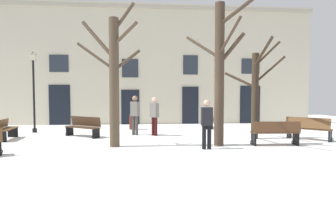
% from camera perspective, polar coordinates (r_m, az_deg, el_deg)
% --- Properties ---
extents(ground_plane, '(32.97, 32.97, 0.00)m').
position_cam_1_polar(ground_plane, '(10.99, 0.80, -6.38)').
color(ground_plane, white).
extents(building_facade, '(20.60, 0.60, 7.77)m').
position_cam_1_polar(building_facade, '(19.36, -1.89, 9.36)').
color(building_facade, beige).
rests_on(building_facade, ground).
extents(tree_left_of_center, '(2.29, 1.49, 5.14)m').
position_cam_1_polar(tree_left_of_center, '(10.63, -10.53, 6.87)').
color(tree_left_of_center, '#4C3D2D').
rests_on(tree_left_of_center, ground).
extents(tree_foreground, '(2.36, 2.42, 4.08)m').
position_cam_1_polar(tree_foreground, '(12.92, 16.73, 4.09)').
color(tree_foreground, '#382B1E').
rests_on(tree_foreground, ground).
extents(tree_center, '(2.15, 2.79, 5.21)m').
position_cam_1_polar(tree_center, '(10.83, 10.16, 8.12)').
color(tree_center, '#423326').
rests_on(tree_center, ground).
extents(streetlamp, '(0.30, 0.30, 4.01)m').
position_cam_1_polar(streetlamp, '(16.03, -24.77, 5.07)').
color(streetlamp, black).
rests_on(streetlamp, ground).
extents(litter_bin, '(0.45, 0.45, 0.86)m').
position_cam_1_polar(litter_bin, '(16.08, -6.82, -1.86)').
color(litter_bin, '#4C1E19').
rests_on(litter_bin, ground).
extents(bench_near_lamp, '(1.51, 1.58, 0.95)m').
position_cam_1_polar(bench_near_lamp, '(13.40, 25.72, -2.88)').
color(bench_near_lamp, brown).
rests_on(bench_near_lamp, ground).
extents(bench_near_center_tree, '(0.62, 1.58, 0.87)m').
position_cam_1_polar(bench_near_center_tree, '(16.80, 7.92, -1.64)').
color(bench_near_center_tree, brown).
rests_on(bench_near_center_tree, ground).
extents(bench_facing_shops, '(0.67, 1.70, 0.85)m').
position_cam_1_polar(bench_facing_shops, '(13.97, -29.13, -2.92)').
color(bench_facing_shops, brown).
rests_on(bench_facing_shops, ground).
extents(bench_back_to_back_left, '(1.73, 1.49, 0.90)m').
position_cam_1_polar(bench_back_to_back_left, '(13.60, -16.19, -2.72)').
color(bench_back_to_back_left, '#3D2819').
rests_on(bench_back_to_back_left, ground).
extents(bench_by_litter_bin, '(1.75, 0.58, 0.90)m').
position_cam_1_polar(bench_by_litter_bin, '(11.44, 20.27, -3.81)').
color(bench_by_litter_bin, '#51331E').
rests_on(bench_by_litter_bin, ground).
extents(person_strolling, '(0.39, 0.24, 1.69)m').
position_cam_1_polar(person_strolling, '(10.01, 7.58, -1.93)').
color(person_strolling, black).
rests_on(person_strolling, ground).
extents(person_crossing_plaza, '(0.44, 0.38, 1.84)m').
position_cam_1_polar(person_crossing_plaza, '(13.66, -6.47, -0.19)').
color(person_crossing_plaza, '#403D3A').
rests_on(person_crossing_plaza, ground).
extents(person_near_bench, '(0.42, 0.43, 1.76)m').
position_cam_1_polar(person_near_bench, '(13.40, -2.66, -0.44)').
color(person_near_bench, '#350F0F').
rests_on(person_near_bench, ground).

